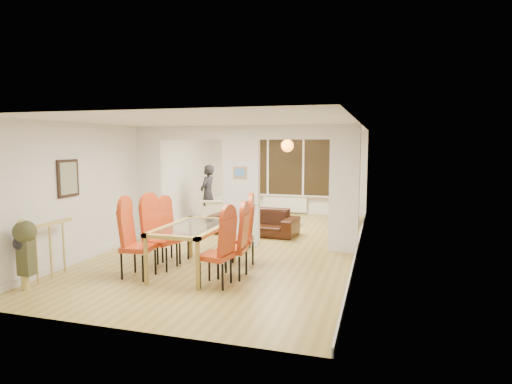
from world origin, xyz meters
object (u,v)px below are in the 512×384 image
at_px(person, 208,194).
at_px(bowl, 279,216).
at_px(dining_chair_rc, 239,235).
at_px(armchair, 215,210).
at_px(bottle, 288,213).
at_px(coffee_table, 281,221).
at_px(dining_table, 194,249).
at_px(dining_chair_lb, 161,236).
at_px(television, 346,213).
at_px(dining_chair_ra, 215,250).
at_px(dining_chair_lc, 175,233).
at_px(dining_chair_la, 138,242).
at_px(dining_chair_rb, 232,244).
at_px(sofa, 253,221).

distance_m(person, bowl, 2.11).
height_order(dining_chair_rc, armchair, dining_chair_rc).
relative_size(armchair, bottle, 2.94).
bearing_deg(coffee_table, dining_table, -95.92).
height_order(dining_chair_rc, person, person).
xyz_separation_m(dining_chair_lb, television, (2.80, 5.18, -0.28)).
relative_size(television, bottle, 4.20).
relative_size(dining_chair_ra, armchair, 1.51).
bearing_deg(dining_chair_lc, television, 66.17).
height_order(person, television, person).
distance_m(dining_chair_la, dining_chair_rb, 1.56).
bearing_deg(dining_chair_ra, dining_chair_la, -171.24).
height_order(dining_chair_ra, dining_chair_rc, dining_chair_rc).
height_order(dining_chair_ra, armchair, dining_chair_ra).
bearing_deg(bottle, dining_chair_lb, -106.72).
height_order(dining_chair_lc, bottle, dining_chair_lc).
xyz_separation_m(dining_table, bottle, (0.70, 4.50, -0.05)).
distance_m(dining_chair_ra, armchair, 5.53).
relative_size(dining_chair_ra, sofa, 0.52).
xyz_separation_m(dining_chair_la, dining_chair_lc, (0.14, 1.06, -0.05)).
distance_m(dining_table, bottle, 4.55).
height_order(dining_chair_rb, sofa, dining_chair_rb).
distance_m(dining_chair_ra, sofa, 3.90).
xyz_separation_m(dining_chair_la, bowl, (1.21, 5.01, -0.33)).
bearing_deg(dining_chair_rb, television, 71.15).
relative_size(dining_table, bottle, 6.89).
height_order(dining_chair_lc, armchair, dining_chair_lc).
bearing_deg(bowl, dining_chair_ra, -88.00).
xyz_separation_m(dining_chair_la, coffee_table, (1.24, 5.12, -0.48)).
distance_m(dining_chair_rc, bowl, 3.99).
height_order(dining_chair_lb, dining_chair_rc, dining_chair_lb).
bearing_deg(sofa, dining_chair_ra, -77.93).
xyz_separation_m(dining_chair_rc, sofa, (-0.57, 2.78, -0.27)).
xyz_separation_m(sofa, television, (2.07, 1.92, -0.01)).
bearing_deg(armchair, dining_chair_ra, 4.23).
distance_m(dining_chair_lb, armchair, 4.60).
xyz_separation_m(dining_table, sofa, (0.09, 3.29, -0.10)).
bearing_deg(television, sofa, 121.80).
relative_size(dining_chair_la, television, 1.11).
height_order(dining_chair_lb, bowl, dining_chair_lb).
height_order(dining_chair_la, armchair, dining_chair_la).
relative_size(sofa, television, 2.02).
bearing_deg(dining_chair_lb, armchair, 113.33).
height_order(dining_chair_la, bowl, dining_chair_la).
bearing_deg(bowl, dining_chair_lc, -105.28).
bearing_deg(armchair, dining_chair_la, -10.16).
height_order(dining_chair_lb, dining_chair_lc, dining_chair_lb).
relative_size(person, coffee_table, 1.59).
xyz_separation_m(dining_chair_lc, bottle, (1.33, 3.96, -0.18)).
distance_m(dining_chair_lb, dining_chair_ra, 1.40).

